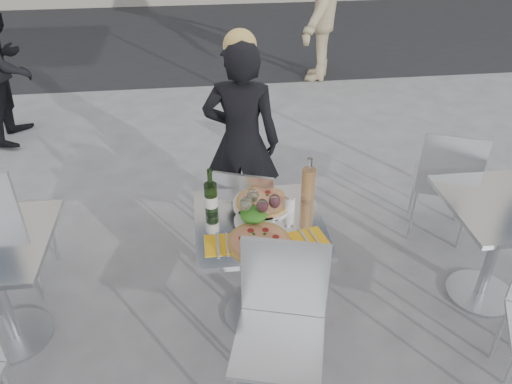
{
  "coord_description": "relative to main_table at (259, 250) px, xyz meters",
  "views": [
    {
      "loc": [
        -0.29,
        -2.23,
        2.43
      ],
      "look_at": [
        0.0,
        0.15,
        0.85
      ],
      "focal_mm": 35.0,
      "sensor_mm": 36.0,
      "label": 1
    }
  ],
  "objects": [
    {
      "name": "pizza_far",
      "position": [
        0.04,
        0.16,
        0.23
      ],
      "size": [
        0.35,
        0.35,
        0.03
      ],
      "color": "white",
      "rests_on": "main_table"
    },
    {
      "name": "wine_bottle",
      "position": [
        -0.26,
        0.11,
        0.32
      ],
      "size": [
        0.07,
        0.08,
        0.29
      ],
      "color": "#26481B",
      "rests_on": "main_table"
    },
    {
      "name": "wineglass_white_a",
      "position": [
        -0.07,
        0.02,
        0.32
      ],
      "size": [
        0.07,
        0.07,
        0.16
      ],
      "color": "white",
      "rests_on": "main_table"
    },
    {
      "name": "ground",
      "position": [
        0.0,
        0.0,
        -0.54
      ],
      "size": [
        80.0,
        80.0,
        0.0
      ],
      "primitive_type": "plane",
      "color": "slate"
    },
    {
      "name": "pedestrian_a",
      "position": [
        -2.18,
        2.83,
        0.23
      ],
      "size": [
        0.61,
        0.77,
        1.53
      ],
      "primitive_type": "imported",
      "rotation": [
        0.0,
        0.0,
        1.53
      ],
      "color": "black",
      "rests_on": "ground"
    },
    {
      "name": "pizza_near",
      "position": [
        -0.03,
        -0.19,
        0.22
      ],
      "size": [
        0.34,
        0.34,
        0.02
      ],
      "color": "tan",
      "rests_on": "main_table"
    },
    {
      "name": "side_table_right",
      "position": [
        1.5,
        0.0,
        0.0
      ],
      "size": [
        0.72,
        0.72,
        0.75
      ],
      "color": "#B7BABF",
      "rests_on": "ground"
    },
    {
      "name": "chair_far",
      "position": [
        -0.02,
        0.44,
        -0.04
      ],
      "size": [
        0.5,
        0.5,
        0.85
      ],
      "rotation": [
        0.0,
        0.0,
        2.8
      ],
      "color": "silver",
      "rests_on": "ground"
    },
    {
      "name": "pedestrian_b",
      "position": [
        1.28,
        4.15,
        0.42
      ],
      "size": [
        1.12,
        1.42,
        1.92
      ],
      "primitive_type": "imported",
      "rotation": [
        0.0,
        0.0,
        4.34
      ],
      "color": "tan",
      "rests_on": "ground"
    },
    {
      "name": "wineglass_white_b",
      "position": [
        -0.03,
        0.09,
        0.32
      ],
      "size": [
        0.07,
        0.07,
        0.16
      ],
      "color": "white",
      "rests_on": "main_table"
    },
    {
      "name": "wineglass_red_b",
      "position": [
        0.09,
        0.02,
        0.32
      ],
      "size": [
        0.07,
        0.07,
        0.16
      ],
      "color": "white",
      "rests_on": "main_table"
    },
    {
      "name": "street_asphalt",
      "position": [
        0.0,
        6.5,
        -0.54
      ],
      "size": [
        24.0,
        5.0,
        0.0
      ],
      "primitive_type": "cube",
      "color": "black",
      "rests_on": "ground"
    },
    {
      "name": "napkin_right",
      "position": [
        0.25,
        -0.19,
        0.21
      ],
      "size": [
        0.22,
        0.22,
        0.01
      ],
      "rotation": [
        0.0,
        0.0,
        0.22
      ],
      "color": "yellow",
      "rests_on": "main_table"
    },
    {
      "name": "salad_plate",
      "position": [
        -0.03,
        0.01,
        0.25
      ],
      "size": [
        0.22,
        0.22,
        0.09
      ],
      "color": "white",
      "rests_on": "main_table"
    },
    {
      "name": "main_table",
      "position": [
        0.0,
        0.0,
        0.0
      ],
      "size": [
        0.72,
        0.72,
        0.75
      ],
      "color": "#B7BABF",
      "rests_on": "ground"
    },
    {
      "name": "carafe",
      "position": [
        0.31,
        0.17,
        0.33
      ],
      "size": [
        0.08,
        0.08,
        0.29
      ],
      "color": "#E4A761",
      "rests_on": "main_table"
    },
    {
      "name": "sugar_shaker",
      "position": [
        0.19,
        0.09,
        0.26
      ],
      "size": [
        0.06,
        0.06,
        0.11
      ],
      "color": "white",
      "rests_on": "main_table"
    },
    {
      "name": "woman_diner",
      "position": [
        -0.01,
        0.95,
        0.22
      ],
      "size": [
        0.62,
        0.47,
        1.51
      ],
      "primitive_type": "imported",
      "rotation": [
        0.0,
        0.0,
        2.92
      ],
      "color": "black",
      "rests_on": "ground"
    },
    {
      "name": "chair_near",
      "position": [
        0.04,
        -0.55,
        0.03
      ],
      "size": [
        0.54,
        0.55,
        0.95
      ],
      "rotation": [
        0.0,
        0.0,
        -0.27
      ],
      "color": "silver",
      "rests_on": "ground"
    },
    {
      "name": "side_chair_rfar",
      "position": [
        1.44,
        0.64,
        0.01
      ],
      "size": [
        0.56,
        0.56,
        0.92
      ],
      "rotation": [
        0.0,
        0.0,
        2.74
      ],
      "color": "silver",
      "rests_on": "ground"
    },
    {
      "name": "napkin_left",
      "position": [
        -0.22,
        -0.18,
        0.21
      ],
      "size": [
        0.18,
        0.2,
        0.01
      ],
      "rotation": [
        0.0,
        0.0,
        -0.0
      ],
      "color": "yellow",
      "rests_on": "main_table"
    },
    {
      "name": "wineglass_red_a",
      "position": [
        0.02,
        -0.01,
        0.32
      ],
      "size": [
        0.07,
        0.07,
        0.16
      ],
      "color": "white",
      "rests_on": "main_table"
    }
  ]
}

